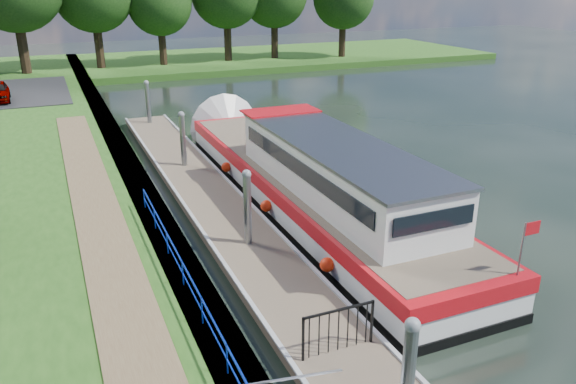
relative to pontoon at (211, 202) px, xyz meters
name	(u,v)px	position (x,y,z in m)	size (l,w,h in m)	color
bank_edge	(138,190)	(-2.55, 2.00, 0.20)	(1.10, 90.00, 0.78)	#473D2D
far_bank	(219,60)	(12.00, 39.00, 0.12)	(60.00, 18.00, 0.60)	#234E16
footpath	(112,263)	(-4.40, -5.00, 0.62)	(1.60, 40.00, 0.05)	brown
blue_fence	(213,327)	(-2.75, -10.00, 1.13)	(0.04, 18.04, 0.72)	#0C2DBF
pontoon	(211,202)	(0.00, 0.00, 0.00)	(2.50, 30.00, 0.56)	brown
mooring_piles	(210,176)	(0.00, 0.00, 1.10)	(0.30, 27.30, 3.55)	gray
gate_panel	(339,324)	(0.00, -10.80, 0.97)	(1.85, 0.05, 1.15)	black
barge	(302,176)	(3.60, -0.91, 0.90)	(4.36, 21.15, 4.78)	black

